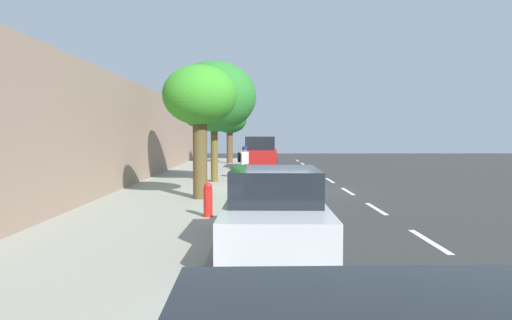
{
  "coord_description": "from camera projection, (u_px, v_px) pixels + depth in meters",
  "views": [
    {
      "loc": [
        0.95,
        18.19,
        2.14
      ],
      "look_at": [
        0.86,
        -2.29,
        1.04
      ],
      "focal_mm": 34.01,
      "sensor_mm": 36.0,
      "label": 1
    }
  ],
  "objects": [
    {
      "name": "street_tree_mid_block",
      "position": [
        214.0,
        97.0,
        20.25
      ],
      "size": [
        3.54,
        3.54,
        5.05
      ],
      "color": "brown",
      "rests_on": "sidewalk"
    },
    {
      "name": "curb_edge",
      "position": [
        236.0,
        189.0,
        18.28
      ],
      "size": [
        0.16,
        43.72,
        0.13
      ],
      "primitive_type": "cube",
      "color": "gray",
      "rests_on": "ground"
    },
    {
      "name": "street_tree_near_cyclist",
      "position": [
        230.0,
        120.0,
        33.27
      ],
      "size": [
        2.35,
        2.35,
        3.99
      ],
      "color": "brown",
      "rests_on": "sidewalk"
    },
    {
      "name": "ground",
      "position": [
        279.0,
        191.0,
        18.29
      ],
      "size": [
        69.95,
        69.95,
        0.0
      ],
      "primitive_type": "plane",
      "color": "#303030"
    },
    {
      "name": "building_facade",
      "position": [
        119.0,
        134.0,
        18.15
      ],
      "size": [
        0.5,
        43.72,
        4.24
      ],
      "primitive_type": "cube",
      "color": "gray",
      "rests_on": "ground"
    },
    {
      "name": "street_tree_far_end",
      "position": [
        200.0,
        98.0,
        14.91
      ],
      "size": [
        2.29,
        2.29,
        4.14
      ],
      "color": "brown",
      "rests_on": "sidewalk"
    },
    {
      "name": "lane_stripe_centre",
      "position": [
        348.0,
        191.0,
        18.06
      ],
      "size": [
        0.14,
        44.2,
        0.01
      ],
      "color": "white",
      "rests_on": "ground"
    },
    {
      "name": "sidewalk",
      "position": [
        180.0,
        189.0,
        18.27
      ],
      "size": [
        4.06,
        43.72,
        0.13
      ],
      "primitive_type": "cube",
      "color": "gray",
      "rests_on": "ground"
    },
    {
      "name": "parked_sedan_silver_second",
      "position": [
        275.0,
        211.0,
        8.75
      ],
      "size": [
        1.92,
        4.44,
        1.52
      ],
      "color": "#B7BABF",
      "rests_on": "ground"
    },
    {
      "name": "fire_hydrant",
      "position": [
        208.0,
        199.0,
        11.75
      ],
      "size": [
        0.22,
        0.22,
        0.84
      ],
      "color": "red",
      "rests_on": "sidewalk"
    },
    {
      "name": "lane_stripe_bike_edge",
      "position": [
        275.0,
        191.0,
        18.29
      ],
      "size": [
        0.12,
        43.72,
        0.01
      ],
      "primitive_type": "cube",
      "color": "white",
      "rests_on": "ground"
    },
    {
      "name": "parked_suv_red_nearest",
      "position": [
        260.0,
        153.0,
        28.81
      ],
      "size": [
        2.1,
        4.76,
        1.99
      ],
      "color": "maroon",
      "rests_on": "ground"
    },
    {
      "name": "bicycle_at_curb",
      "position": [
        249.0,
        174.0,
        21.59
      ],
      "size": [
        1.5,
        0.96,
        0.75
      ],
      "color": "black",
      "rests_on": "ground"
    },
    {
      "name": "cyclist_with_backpack",
      "position": [
        244.0,
        160.0,
        22.01
      ],
      "size": [
        0.5,
        0.59,
        1.6
      ],
      "color": "#C6B284",
      "rests_on": "ground"
    }
  ]
}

